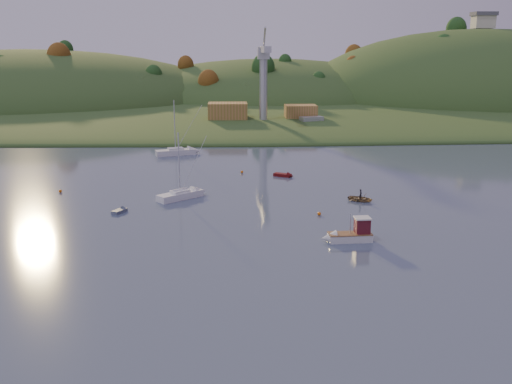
{
  "coord_description": "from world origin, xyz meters",
  "views": [
    {
      "loc": [
        -7.17,
        -39.98,
        22.12
      ],
      "look_at": [
        -3.8,
        35.88,
        2.98
      ],
      "focal_mm": 40.0,
      "sensor_mm": 36.0,
      "label": 1
    }
  ],
  "objects_px": {
    "grey_dinghy": "(122,210)",
    "sailboat_far": "(176,152)",
    "canoe": "(360,199)",
    "sailboat_near": "(180,194)",
    "fishing_boat": "(347,234)",
    "red_tender": "(286,175)"
  },
  "relations": [
    {
      "from": "canoe",
      "to": "grey_dinghy",
      "type": "xyz_separation_m",
      "value": [
        -34.61,
        -4.15,
        -0.18
      ]
    },
    {
      "from": "grey_dinghy",
      "to": "sailboat_far",
      "type": "bearing_deg",
      "value": 23.87
    },
    {
      "from": "sailboat_near",
      "to": "canoe",
      "type": "xyz_separation_m",
      "value": [
        27.05,
        -2.52,
        -0.29
      ]
    },
    {
      "from": "sailboat_near",
      "to": "grey_dinghy",
      "type": "xyz_separation_m",
      "value": [
        -7.56,
        -6.68,
        -0.46
      ]
    },
    {
      "from": "fishing_boat",
      "to": "canoe",
      "type": "relative_size",
      "value": 1.63
    },
    {
      "from": "canoe",
      "to": "grey_dinghy",
      "type": "height_order",
      "value": "canoe"
    },
    {
      "from": "fishing_boat",
      "to": "grey_dinghy",
      "type": "bearing_deg",
      "value": -29.25
    },
    {
      "from": "canoe",
      "to": "grey_dinghy",
      "type": "distance_m",
      "value": 34.85
    },
    {
      "from": "fishing_boat",
      "to": "sailboat_far",
      "type": "relative_size",
      "value": 0.52
    },
    {
      "from": "red_tender",
      "to": "grey_dinghy",
      "type": "distance_m",
      "value": 32.88
    },
    {
      "from": "sailboat_near",
      "to": "grey_dinghy",
      "type": "relative_size",
      "value": 3.45
    },
    {
      "from": "fishing_boat",
      "to": "sailboat_far",
      "type": "bearing_deg",
      "value": -69.66
    },
    {
      "from": "fishing_boat",
      "to": "canoe",
      "type": "bearing_deg",
      "value": -111.03
    },
    {
      "from": "fishing_boat",
      "to": "sailboat_far",
      "type": "distance_m",
      "value": 62.9
    },
    {
      "from": "red_tender",
      "to": "grey_dinghy",
      "type": "height_order",
      "value": "red_tender"
    },
    {
      "from": "sailboat_near",
      "to": "sailboat_far",
      "type": "relative_size",
      "value": 0.87
    },
    {
      "from": "sailboat_near",
      "to": "canoe",
      "type": "relative_size",
      "value": 2.69
    },
    {
      "from": "canoe",
      "to": "sailboat_near",
      "type": "bearing_deg",
      "value": 115.88
    },
    {
      "from": "sailboat_near",
      "to": "red_tender",
      "type": "height_order",
      "value": "sailboat_near"
    },
    {
      "from": "canoe",
      "to": "sailboat_far",
      "type": "bearing_deg",
      "value": 69.49
    },
    {
      "from": "sailboat_near",
      "to": "fishing_boat",
      "type": "bearing_deg",
      "value": -84.05
    },
    {
      "from": "sailboat_far",
      "to": "grey_dinghy",
      "type": "xyz_separation_m",
      "value": [
        -3.48,
        -43.6,
        -0.54
      ]
    }
  ]
}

